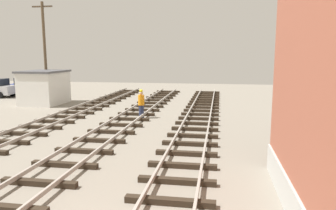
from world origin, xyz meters
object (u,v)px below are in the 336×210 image
(control_hut, at_px, (44,87))
(utility_pole_far, at_px, (45,50))
(track_worker_foreground, at_px, (141,104))
(parked_car_blue, at_px, (30,86))

(control_hut, xyz_separation_m, utility_pole_far, (-0.68, 1.55, 3.02))
(utility_pole_far, height_order, track_worker_foreground, utility_pole_far)
(parked_car_blue, height_order, utility_pole_far, utility_pole_far)
(track_worker_foreground, bearing_deg, utility_pole_far, 148.85)
(control_hut, height_order, utility_pole_far, utility_pole_far)
(parked_car_blue, bearing_deg, utility_pole_far, -41.55)
(utility_pole_far, bearing_deg, control_hut, -66.44)
(utility_pole_far, xyz_separation_m, track_worker_foreground, (9.97, -6.02, -3.48))
(control_hut, relative_size, track_worker_foreground, 2.03)
(parked_car_blue, bearing_deg, control_hut, -47.63)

